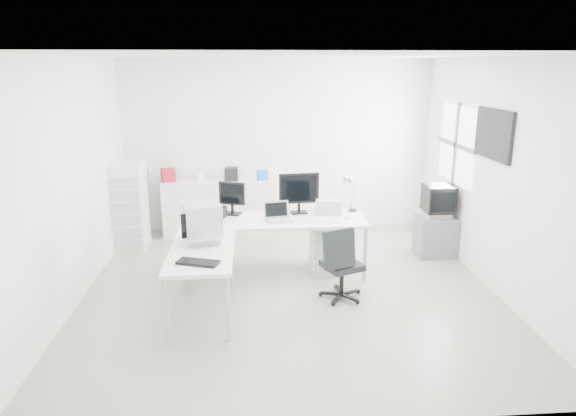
{
  "coord_description": "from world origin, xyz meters",
  "views": [
    {
      "loc": [
        -0.45,
        -5.86,
        2.72
      ],
      "look_at": [
        0.0,
        0.2,
        1.0
      ],
      "focal_mm": 32.0,
      "sensor_mm": 36.0,
      "label": 1
    }
  ],
  "objects": [
    {
      "name": "floor",
      "position": [
        0.0,
        0.0,
        0.0
      ],
      "size": [
        5.0,
        5.0,
        0.01
      ],
      "primitive_type": "cube",
      "color": "#B8B5A5",
      "rests_on": "ground"
    },
    {
      "name": "black_keyboard",
      "position": [
        -1.01,
        -0.93,
        0.76
      ],
      "size": [
        0.46,
        0.3,
        0.03
      ],
      "primitive_type": "cube",
      "rotation": [
        0.0,
        0.0,
        -0.33
      ],
      "color": "black",
      "rests_on": "side_desk"
    },
    {
      "name": "main_desk",
      "position": [
        -0.16,
        0.57,
        0.38
      ],
      "size": [
        2.4,
        0.8,
        0.75
      ],
      "primitive_type": null,
      "color": "white",
      "rests_on": "floor"
    },
    {
      "name": "office_chair",
      "position": [
        0.61,
        -0.28,
        0.46
      ],
      "size": [
        0.7,
        0.7,
        0.92
      ],
      "primitive_type": null,
      "rotation": [
        0.0,
        0.0,
        0.39
      ],
      "color": "#25282A",
      "rests_on": "floor"
    },
    {
      "name": "clutter_box_c",
      "position": [
        -0.76,
        2.24,
        1.01
      ],
      "size": [
        0.22,
        0.2,
        0.21
      ],
      "primitive_type": "cube",
      "rotation": [
        0.0,
        0.0,
        -0.03
      ],
      "color": "black",
      "rests_on": "sideboard"
    },
    {
      "name": "sideboard",
      "position": [
        -0.96,
        2.24,
        0.45
      ],
      "size": [
        1.81,
        0.45,
        0.9
      ],
      "primitive_type": "cube",
      "color": "white",
      "rests_on": "floor"
    },
    {
      "name": "tv_cabinet",
      "position": [
        2.22,
        1.04,
        0.29
      ],
      "size": [
        0.54,
        0.44,
        0.59
      ],
      "primitive_type": "cube",
      "color": "slate",
      "rests_on": "floor"
    },
    {
      "name": "crt_tv",
      "position": [
        2.22,
        1.04,
        0.81
      ],
      "size": [
        0.5,
        0.48,
        0.45
      ],
      "primitive_type": null,
      "color": "black",
      "rests_on": "tv_cabinet"
    },
    {
      "name": "wall_picture",
      "position": [
        2.47,
        0.1,
        1.9
      ],
      "size": [
        0.04,
        0.9,
        0.6
      ],
      "primitive_type": null,
      "color": "black",
      "rests_on": "right_wall"
    },
    {
      "name": "lcd_monitor_small",
      "position": [
        -0.71,
        0.82,
        0.98
      ],
      "size": [
        0.41,
        0.31,
        0.45
      ],
      "primitive_type": null,
      "rotation": [
        0.0,
        0.0,
        -0.34
      ],
      "color": "black",
      "rests_on": "main_desk"
    },
    {
      "name": "white_mouse",
      "position": [
        0.79,
        0.47,
        0.78
      ],
      "size": [
        0.06,
        0.06,
        0.06
      ],
      "primitive_type": "sphere",
      "color": "white",
      "rests_on": "main_desk"
    },
    {
      "name": "inkjet_printer",
      "position": [
        -1.01,
        0.67,
        0.82
      ],
      "size": [
        0.47,
        0.4,
        0.14
      ],
      "primitive_type": "cube",
      "rotation": [
        0.0,
        0.0,
        -0.27
      ],
      "color": "black",
      "rests_on": "main_desk"
    },
    {
      "name": "right_wall",
      "position": [
        2.5,
        0.0,
        1.4
      ],
      "size": [
        0.02,
        5.0,
        2.8
      ],
      "primitive_type": "cube",
      "color": "white",
      "rests_on": "floor"
    },
    {
      "name": "laser_printer",
      "position": [
        0.59,
        0.79,
        0.85
      ],
      "size": [
        0.38,
        0.34,
        0.2
      ],
      "primitive_type": "cube",
      "rotation": [
        0.0,
        0.0,
        -0.14
      ],
      "color": "#AFAFAF",
      "rests_on": "main_desk"
    },
    {
      "name": "clutter_box_a",
      "position": [
        -1.76,
        2.24,
        1.01
      ],
      "size": [
        0.26,
        0.24,
        0.21
      ],
      "primitive_type": "cube",
      "rotation": [
        0.0,
        0.0,
        0.34
      ],
      "color": "maroon",
      "rests_on": "sideboard"
    },
    {
      "name": "drawer_pedestal",
      "position": [
        0.54,
        0.62,
        0.3
      ],
      "size": [
        0.4,
        0.5,
        0.6
      ],
      "primitive_type": "cube",
      "color": "white",
      "rests_on": "floor"
    },
    {
      "name": "crt_monitor",
      "position": [
        -1.01,
        -0.28,
        1.0
      ],
      "size": [
        0.52,
        0.52,
        0.5
      ],
      "primitive_type": null,
      "rotation": [
        0.0,
        0.0,
        0.23
      ],
      "color": "#B7B7BA",
      "rests_on": "side_desk"
    },
    {
      "name": "clutter_box_d",
      "position": [
        -0.26,
        2.24,
        0.98
      ],
      "size": [
        0.19,
        0.17,
        0.16
      ],
      "primitive_type": "cube",
      "rotation": [
        0.0,
        0.0,
        0.26
      ],
      "color": "#1966B4",
      "rests_on": "sideboard"
    },
    {
      "name": "desk_lamp",
      "position": [
        0.94,
        0.87,
        0.97
      ],
      "size": [
        0.16,
        0.16,
        0.44
      ],
      "primitive_type": null,
      "rotation": [
        0.0,
        0.0,
        0.1
      ],
      "color": "silver",
      "rests_on": "main_desk"
    },
    {
      "name": "lcd_monitor_large",
      "position": [
        0.19,
        0.82,
        1.03
      ],
      "size": [
        0.56,
        0.27,
        0.57
      ],
      "primitive_type": null,
      "rotation": [
        0.0,
        0.0,
        0.09
      ],
      "color": "black",
      "rests_on": "main_desk"
    },
    {
      "name": "laptop",
      "position": [
        -0.11,
        0.47,
        0.86
      ],
      "size": [
        0.37,
        0.38,
        0.21
      ],
      "primitive_type": null,
      "rotation": [
        0.0,
        0.0,
        0.18
      ],
      "color": "#B7B7BA",
      "rests_on": "main_desk"
    },
    {
      "name": "side_desk",
      "position": [
        -1.01,
        -0.53,
        0.38
      ],
      "size": [
        0.7,
        1.4,
        0.75
      ],
      "primitive_type": null,
      "color": "white",
      "rests_on": "floor"
    },
    {
      "name": "back_wall",
      "position": [
        0.0,
        2.5,
        1.4
      ],
      "size": [
        5.0,
        0.02,
        2.8
      ],
      "primitive_type": "cube",
      "color": "white",
      "rests_on": "floor"
    },
    {
      "name": "clutter_box_b",
      "position": [
        -1.26,
        2.24,
        0.96
      ],
      "size": [
        0.15,
        0.13,
        0.12
      ],
      "primitive_type": "cube",
      "rotation": [
        0.0,
        0.0,
        0.32
      ],
      "color": "white",
      "rests_on": "sideboard"
    },
    {
      "name": "white_keyboard",
      "position": [
        0.49,
        0.42,
        0.76
      ],
      "size": [
        0.44,
        0.24,
        0.02
      ],
      "primitive_type": "cube",
      "rotation": [
        0.0,
        0.0,
        -0.28
      ],
      "color": "white",
      "rests_on": "main_desk"
    },
    {
      "name": "ceiling",
      "position": [
        0.0,
        0.0,
        2.8
      ],
      "size": [
        5.0,
        5.0,
        0.01
      ],
      "primitive_type": "cube",
      "color": "white",
      "rests_on": "back_wall"
    },
    {
      "name": "window",
      "position": [
        2.48,
        1.2,
        1.6
      ],
      "size": [
        0.02,
        1.2,
        1.1
      ],
      "primitive_type": null,
      "color": "white",
      "rests_on": "right_wall"
    },
    {
      "name": "filing_cabinet",
      "position": [
        -2.28,
        1.74,
        0.65
      ],
      "size": [
        0.46,
        0.54,
        1.31
      ],
      "primitive_type": "cube",
      "color": "white",
      "rests_on": "floor"
    },
    {
      "name": "clutter_bottle",
      "position": [
        -2.06,
        2.28,
        1.01
      ],
      "size": [
        0.07,
        0.07,
        0.22
      ],
      "primitive_type": "cylinder",
      "color": "white",
      "rests_on": "sideboard"
    },
    {
      "name": "left_wall",
      "position": [
        -2.5,
        0.0,
        1.4
      ],
      "size": [
        0.02,
        5.0,
        2.8
      ],
      "primitive_type": "cube",
      "color": "white",
      "rests_on": "floor"
    }
  ]
}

